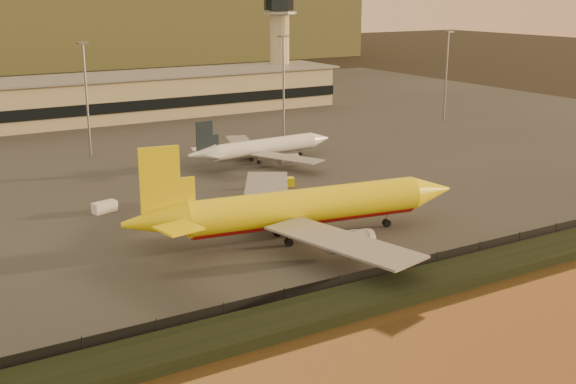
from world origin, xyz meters
name	(u,v)px	position (x,y,z in m)	size (l,w,h in m)	color
ground	(322,254)	(0.00, 0.00, 0.00)	(900.00, 900.00, 0.00)	black
embankment	(398,290)	(0.00, -17.00, 0.70)	(320.00, 7.00, 1.40)	black
tarmac	(113,140)	(0.00, 95.00, 0.10)	(320.00, 220.00, 0.20)	#2D2D2D
perimeter_fence	(378,275)	(0.00, -13.00, 1.30)	(300.00, 0.05, 2.20)	black
terminal_building	(25,104)	(-14.52, 125.55, 6.25)	(202.00, 25.00, 12.60)	tan
control_tower	(280,36)	(70.00, 131.00, 21.66)	(11.20, 11.20, 35.50)	tan
apron_light_masts	(198,83)	(15.00, 75.00, 15.70)	(152.20, 12.20, 25.40)	slate
dhl_cargo_jet	(300,208)	(0.61, 6.83, 4.96)	(53.32, 51.71, 15.94)	yellow
white_narrowbody_jet	(263,148)	(20.65, 54.43, 3.30)	(36.09, 35.20, 10.37)	white
gse_vehicle_yellow	(284,182)	(13.88, 33.89, 1.05)	(3.79, 1.70, 1.70)	yellow
gse_vehicle_white	(105,207)	(-20.67, 35.32, 1.11)	(4.06, 1.83, 1.83)	white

